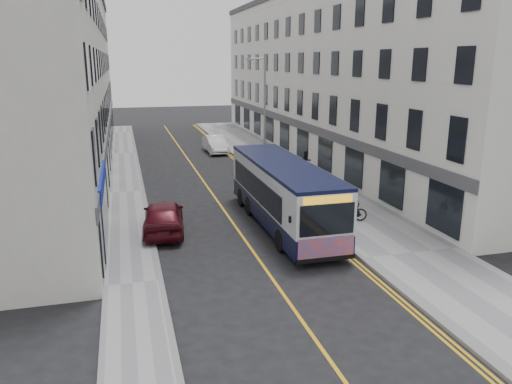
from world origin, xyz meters
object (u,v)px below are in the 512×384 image
bicycle (348,211)px  pedestrian_near (303,177)px  streetlamp (264,113)px  car_white (215,144)px  car_maroon (164,216)px  pedestrian_far (306,162)px  city_bus (283,192)px

bicycle → pedestrian_near: (-0.09, 6.11, 0.36)m
bicycle → pedestrian_near: size_ratio=1.09×
streetlamp → car_white: size_ratio=1.81×
bicycle → car_maroon: 8.95m
streetlamp → bicycle: (1.33, -10.63, -3.78)m
bicycle → car_maroon: car_maroon is taller
pedestrian_far → car_white: size_ratio=0.35×
city_bus → car_white: (0.50, 20.43, -0.98)m
streetlamp → bicycle: size_ratio=4.32×
city_bus → pedestrian_near: 6.58m
city_bus → pedestrian_far: (5.12, 10.44, -0.82)m
streetlamp → bicycle: streetlamp is taller
pedestrian_far → car_maroon: pedestrian_far is taller
pedestrian_far → streetlamp: bearing=175.8°
car_white → car_maroon: size_ratio=0.97×
pedestrian_near → car_white: (-2.67, 14.71, -0.24)m
city_bus → pedestrian_near: size_ratio=6.32×
streetlamp → pedestrian_far: size_ratio=5.17×
city_bus → car_maroon: city_bus is taller
streetlamp → car_maroon: streetlamp is taller
city_bus → pedestrian_near: (3.17, 5.72, -0.74)m
streetlamp → pedestrian_near: size_ratio=4.70×
bicycle → pedestrian_near: 6.12m
bicycle → pedestrian_far: (1.86, 10.83, 0.29)m
city_bus → car_white: city_bus is taller
pedestrian_far → car_white: 11.01m
streetlamp → car_maroon: bearing=-128.1°
streetlamp → car_maroon: (-7.57, -9.66, -3.60)m
pedestrian_near → pedestrian_far: 5.11m
bicycle → car_white: car_white is taller
streetlamp → city_bus: size_ratio=0.74×
streetlamp → pedestrian_far: (3.19, 0.20, -3.49)m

